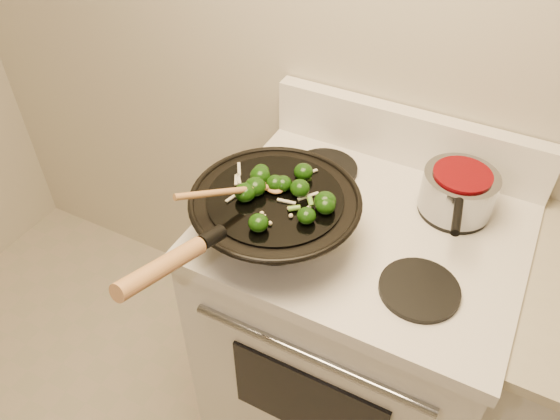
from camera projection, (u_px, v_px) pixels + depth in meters
The scene contains 5 objects.
stove at pixel (351, 329), 1.68m from camera, with size 0.78×0.67×1.08m.
wok at pixel (274, 215), 1.28m from camera, with size 0.40×0.66×0.26m.
stirfry at pixel (283, 191), 1.23m from camera, with size 0.28×0.26×0.04m.
wooden_spoon at pixel (247, 189), 1.21m from camera, with size 0.16×0.25×0.09m.
saucepan at pixel (458, 191), 1.36m from camera, with size 0.19×0.30×0.11m.
Camera 1 is at (0.22, 0.19, 1.87)m, focal length 35.00 mm.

